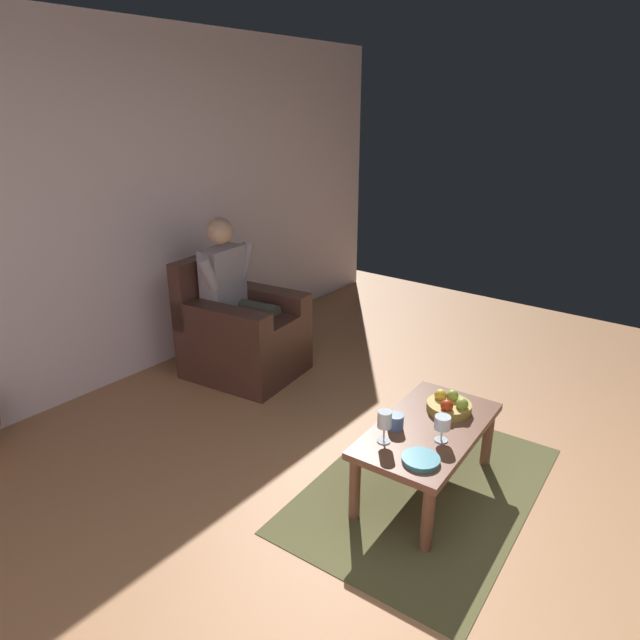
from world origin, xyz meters
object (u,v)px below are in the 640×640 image
(decorative_dish, at_px, (421,460))
(coffee_table, at_px, (428,436))
(person_seated, at_px, (236,293))
(armchair, at_px, (241,333))
(wine_glass_far, at_px, (442,424))
(fruit_bowl, at_px, (449,405))
(candle_jar, at_px, (395,422))
(wine_glass_near, at_px, (385,421))

(decorative_dish, bearing_deg, coffee_table, -158.99)
(person_seated, bearing_deg, coffee_table, 69.83)
(armchair, height_order, coffee_table, armchair)
(wine_glass_far, distance_m, fruit_bowl, 0.32)
(decorative_dish, distance_m, candle_jar, 0.31)
(wine_glass_far, height_order, fruit_bowl, wine_glass_far)
(person_seated, distance_m, coffee_table, 1.98)
(armchair, distance_m, fruit_bowl, 1.91)
(person_seated, bearing_deg, candle_jar, 65.03)
(coffee_table, relative_size, wine_glass_far, 6.87)
(armchair, distance_m, decorative_dish, 2.14)
(coffee_table, height_order, candle_jar, candle_jar)
(wine_glass_near, bearing_deg, fruit_bowl, 165.25)
(person_seated, xyz_separation_m, decorative_dish, (0.74, 2.03, -0.25))
(coffee_table, relative_size, wine_glass_near, 5.49)
(fruit_bowl, distance_m, decorative_dish, 0.54)
(coffee_table, bearing_deg, armchair, -102.75)
(coffee_table, bearing_deg, wine_glass_near, -23.14)
(armchair, relative_size, person_seated, 0.75)
(person_seated, bearing_deg, wine_glass_near, 61.06)
(person_seated, height_order, coffee_table, person_seated)
(coffee_table, distance_m, wine_glass_far, 0.21)
(wine_glass_near, bearing_deg, decorative_dish, 80.87)
(coffee_table, bearing_deg, decorative_dish, 21.01)
(armchair, distance_m, person_seated, 0.34)
(person_seated, bearing_deg, wine_glass_far, 68.32)
(armchair, bearing_deg, candle_jar, 64.73)
(wine_glass_far, bearing_deg, fruit_bowl, -161.51)
(armchair, distance_m, candle_jar, 1.84)
(fruit_bowl, height_order, decorative_dish, fruit_bowl)
(wine_glass_near, bearing_deg, candle_jar, -173.30)
(coffee_table, height_order, fruit_bowl, fruit_bowl)
(fruit_bowl, relative_size, candle_jar, 2.85)
(person_seated, relative_size, candle_jar, 14.08)
(person_seated, bearing_deg, armchair, 90.00)
(coffee_table, xyz_separation_m, fruit_bowl, (-0.22, 0.01, 0.10))
(decorative_dish, height_order, candle_jar, candle_jar)
(wine_glass_far, bearing_deg, person_seated, -104.03)
(person_seated, distance_m, fruit_bowl, 1.94)
(person_seated, height_order, fruit_bowl, person_seated)
(armchair, distance_m, wine_glass_far, 2.07)
(wine_glass_far, height_order, candle_jar, wine_glass_far)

